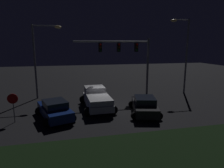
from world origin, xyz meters
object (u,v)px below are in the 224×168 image
traffic_signal_gantry (127,53)px  street_lamp_right (184,48)px  car_sedan_far (55,109)px  pickup_truck (97,97)px  car_sedan (144,105)px  stop_sign (13,102)px  street_lamp_left (41,52)px

traffic_signal_gantry → street_lamp_right: 7.01m
car_sedan_far → pickup_truck: bearing=-80.0°
car_sedan → street_lamp_right: 10.44m
car_sedan_far → traffic_signal_gantry: size_ratio=0.57×
traffic_signal_gantry → street_lamp_right: street_lamp_right is taller
car_sedan_far → traffic_signal_gantry: bearing=-73.4°
traffic_signal_gantry → stop_sign: (-10.43, -5.42, -3.34)m
car_sedan_far → street_lamp_right: size_ratio=0.54×
pickup_truck → car_sedan: pickup_truck is taller
pickup_truck → street_lamp_left: 8.12m
pickup_truck → traffic_signal_gantry: (3.88, 3.29, 3.90)m
car_sedan_far → traffic_signal_gantry: (7.50, 5.24, 4.16)m
street_lamp_left → stop_sign: bearing=-100.8°
car_sedan → street_lamp_left: street_lamp_left is taller
car_sedan → traffic_signal_gantry: bearing=12.3°
car_sedan → pickup_truck: bearing=70.4°
car_sedan_far → street_lamp_right: 16.19m
pickup_truck → car_sedan_far: (-3.61, -1.95, -0.26)m
traffic_signal_gantry → pickup_truck: bearing=-139.7°
car_sedan → traffic_signal_gantry: size_ratio=0.57×
car_sedan → street_lamp_left: 12.26m
stop_sign → street_lamp_left: bearing=79.2°
pickup_truck → car_sedan_far: 4.11m
traffic_signal_gantry → car_sedan: bearing=-91.5°
traffic_signal_gantry → stop_sign: bearing=-152.5°
car_sedan_far → stop_sign: stop_sign is taller
pickup_truck → car_sedan: size_ratio=1.16×
street_lamp_left → traffic_signal_gantry: bearing=-9.1°
traffic_signal_gantry → street_lamp_left: street_lamp_left is taller
stop_sign → pickup_truck: bearing=18.0°
traffic_signal_gantry → street_lamp_right: size_ratio=0.96×
stop_sign → car_sedan: bearing=-1.8°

